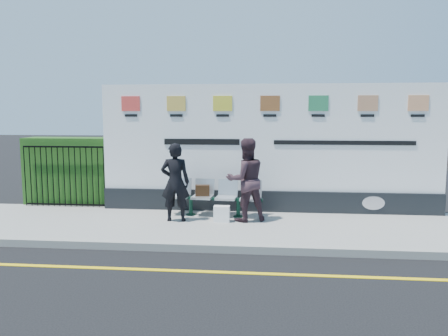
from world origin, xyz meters
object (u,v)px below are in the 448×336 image
object	(u,v)px
billboard	(269,157)
woman_right	(246,180)
woman_left	(175,182)
bench	(214,206)

from	to	relation	value
billboard	woman_right	size ratio (longest dim) A/B	4.45
woman_left	woman_right	bearing A→B (deg)	-178.02
woman_right	woman_left	bearing A→B (deg)	-15.21
woman_left	woman_right	xyz separation A→B (m)	(1.51, 0.17, 0.05)
bench	woman_right	bearing A→B (deg)	-22.17
bench	woman_left	bearing A→B (deg)	-140.71
bench	woman_right	world-z (taller)	woman_right
woman_right	bench	bearing A→B (deg)	-48.39
billboard	woman_left	xyz separation A→B (m)	(-2.02, -1.17, -0.45)
billboard	woman_right	world-z (taller)	billboard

